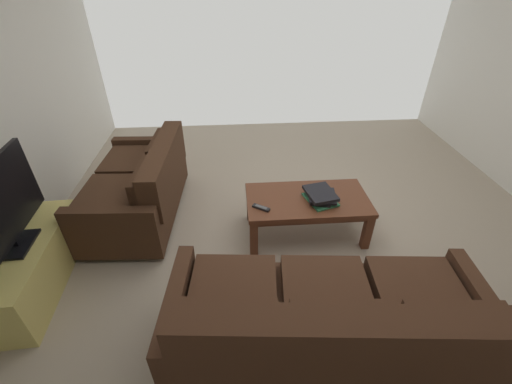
{
  "coord_description": "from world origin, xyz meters",
  "views": [
    {
      "loc": [
        0.63,
        2.45,
        2.18
      ],
      "look_at": [
        0.47,
        0.32,
        0.72
      ],
      "focal_mm": 23.4,
      "sensor_mm": 36.0,
      "label": 1
    }
  ],
  "objects_px": {
    "tv_remote": "(261,208)",
    "book_stack": "(321,196)",
    "tv_stand": "(30,266)",
    "coffee_table": "(307,204)",
    "sofa_main": "(327,328)",
    "loveseat_near": "(141,187)"
  },
  "relations": [
    {
      "from": "loveseat_near",
      "to": "tv_stand",
      "type": "distance_m",
      "value": 1.14
    },
    {
      "from": "coffee_table",
      "to": "tv_remote",
      "type": "xyz_separation_m",
      "value": [
        0.44,
        0.13,
        0.08
      ]
    },
    {
      "from": "sofa_main",
      "to": "coffee_table",
      "type": "xyz_separation_m",
      "value": [
        -0.14,
        -1.28,
        -0.02
      ]
    },
    {
      "from": "book_stack",
      "to": "sofa_main",
      "type": "bearing_deg",
      "value": 78.8
    },
    {
      "from": "tv_stand",
      "to": "loveseat_near",
      "type": "bearing_deg",
      "value": -127.73
    },
    {
      "from": "loveseat_near",
      "to": "coffee_table",
      "type": "distance_m",
      "value": 1.65
    },
    {
      "from": "tv_remote",
      "to": "tv_stand",
      "type": "bearing_deg",
      "value": 10.98
    },
    {
      "from": "sofa_main",
      "to": "book_stack",
      "type": "xyz_separation_m",
      "value": [
        -0.24,
        -1.24,
        0.09
      ]
    },
    {
      "from": "loveseat_near",
      "to": "sofa_main",
      "type": "bearing_deg",
      "value": 130.86
    },
    {
      "from": "sofa_main",
      "to": "book_stack",
      "type": "bearing_deg",
      "value": -101.2
    },
    {
      "from": "coffee_table",
      "to": "tv_stand",
      "type": "bearing_deg",
      "value": 11.95
    },
    {
      "from": "sofa_main",
      "to": "tv_stand",
      "type": "relative_size",
      "value": 1.72
    },
    {
      "from": "tv_stand",
      "to": "tv_remote",
      "type": "distance_m",
      "value": 1.9
    },
    {
      "from": "sofa_main",
      "to": "loveseat_near",
      "type": "relative_size",
      "value": 1.37
    },
    {
      "from": "loveseat_near",
      "to": "coffee_table",
      "type": "relative_size",
      "value": 1.31
    },
    {
      "from": "book_stack",
      "to": "tv_remote",
      "type": "height_order",
      "value": "book_stack"
    },
    {
      "from": "tv_remote",
      "to": "book_stack",
      "type": "bearing_deg",
      "value": -171.2
    },
    {
      "from": "tv_stand",
      "to": "tv_remote",
      "type": "bearing_deg",
      "value": -169.02
    },
    {
      "from": "loveseat_near",
      "to": "coffee_table",
      "type": "xyz_separation_m",
      "value": [
        -1.6,
        0.41,
        0.0
      ]
    },
    {
      "from": "sofa_main",
      "to": "coffee_table",
      "type": "relative_size",
      "value": 1.79
    },
    {
      "from": "loveseat_near",
      "to": "book_stack",
      "type": "distance_m",
      "value": 1.77
    },
    {
      "from": "coffee_table",
      "to": "tv_stand",
      "type": "height_order",
      "value": "tv_stand"
    }
  ]
}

